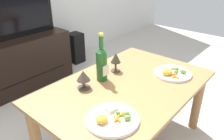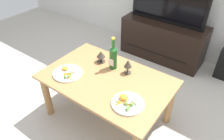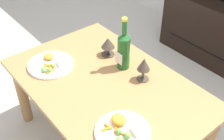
{
  "view_description": "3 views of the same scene",
  "coord_description": "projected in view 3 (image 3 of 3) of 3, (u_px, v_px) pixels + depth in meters",
  "views": [
    {
      "loc": [
        -1.01,
        -0.74,
        1.24
      ],
      "look_at": [
        -0.05,
        0.08,
        0.61
      ],
      "focal_mm": 35.46,
      "sensor_mm": 36.0,
      "label": 1
    },
    {
      "loc": [
        0.94,
        -1.2,
        1.73
      ],
      "look_at": [
        0.04,
        0.03,
        0.61
      ],
      "focal_mm": 34.46,
      "sensor_mm": 36.0,
      "label": 2
    },
    {
      "loc": [
        0.98,
        -0.75,
        1.55
      ],
      "look_at": [
        0.04,
        0.01,
        0.62
      ],
      "focal_mm": 46.16,
      "sensor_mm": 36.0,
      "label": 3
    }
  ],
  "objects": [
    {
      "name": "wine_bottle",
      "position": [
        124.0,
        49.0,
        1.65
      ],
      "size": [
        0.07,
        0.08,
        0.33
      ],
      "color": "#1E5923",
      "rests_on": "dining_table"
    },
    {
      "name": "goblet_right",
      "position": [
        144.0,
        65.0,
        1.57
      ],
      "size": [
        0.07,
        0.07,
        0.14
      ],
      "color": "#473D33",
      "rests_on": "dining_table"
    },
    {
      "name": "dining_table",
      "position": [
        106.0,
        94.0,
        1.67
      ],
      "size": [
        1.17,
        0.76,
        0.51
      ],
      "color": "#9E7042",
      "rests_on": "ground_plane"
    },
    {
      "name": "goblet_left",
      "position": [
        108.0,
        44.0,
        1.78
      ],
      "size": [
        0.09,
        0.09,
        0.12
      ],
      "color": "#473D33",
      "rests_on": "dining_table"
    },
    {
      "name": "dinner_plate_right",
      "position": [
        122.0,
        131.0,
        1.32
      ],
      "size": [
        0.26,
        0.26,
        0.05
      ],
      "color": "white",
      "rests_on": "dining_table"
    },
    {
      "name": "dinner_plate_left",
      "position": [
        51.0,
        64.0,
        1.73
      ],
      "size": [
        0.28,
        0.28,
        0.05
      ],
      "color": "white",
      "rests_on": "dining_table"
    }
  ]
}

